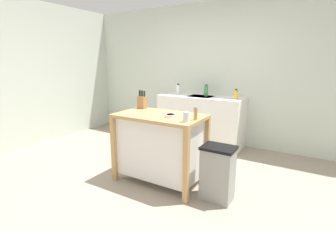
{
  "coord_description": "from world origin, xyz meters",
  "views": [
    {
      "loc": [
        1.66,
        -2.33,
        1.54
      ],
      "look_at": [
        0.02,
        0.39,
        0.84
      ],
      "focal_mm": 26.51,
      "sensor_mm": 36.0,
      "label": 1
    }
  ],
  "objects_px": {
    "sink_faucet": "(204,89)",
    "bottle_dish_soap": "(236,94)",
    "drinking_cup": "(186,117)",
    "trash_bin": "(218,173)",
    "bottle_hand_soap": "(178,89)",
    "kitchen_island": "(160,145)",
    "knife_block": "(142,102)",
    "bowl_ceramic_wide": "(171,116)",
    "pepper_grinder": "(196,113)",
    "bottle_spray_cleaner": "(206,91)"
  },
  "relations": [
    {
      "from": "sink_faucet",
      "to": "bottle_dish_soap",
      "type": "bearing_deg",
      "value": -14.99
    },
    {
      "from": "drinking_cup",
      "to": "bottle_dish_soap",
      "type": "xyz_separation_m",
      "value": [
        0.03,
        1.79,
        0.04
      ]
    },
    {
      "from": "drinking_cup",
      "to": "trash_bin",
      "type": "height_order",
      "value": "drinking_cup"
    },
    {
      "from": "drinking_cup",
      "to": "bottle_hand_soap",
      "type": "bearing_deg",
      "value": 120.96
    },
    {
      "from": "kitchen_island",
      "to": "bottle_dish_soap",
      "type": "height_order",
      "value": "bottle_dish_soap"
    },
    {
      "from": "kitchen_island",
      "to": "drinking_cup",
      "type": "relative_size",
      "value": 9.74
    },
    {
      "from": "drinking_cup",
      "to": "knife_block",
      "type": "bearing_deg",
      "value": 156.08
    },
    {
      "from": "bowl_ceramic_wide",
      "to": "pepper_grinder",
      "type": "height_order",
      "value": "pepper_grinder"
    },
    {
      "from": "bowl_ceramic_wide",
      "to": "drinking_cup",
      "type": "relative_size",
      "value": 1.14
    },
    {
      "from": "kitchen_island",
      "to": "sink_faucet",
      "type": "bearing_deg",
      "value": 95.19
    },
    {
      "from": "knife_block",
      "to": "bottle_spray_cleaner",
      "type": "relative_size",
      "value": 1.18
    },
    {
      "from": "trash_bin",
      "to": "sink_faucet",
      "type": "height_order",
      "value": "sink_faucet"
    },
    {
      "from": "drinking_cup",
      "to": "sink_faucet",
      "type": "height_order",
      "value": "sink_faucet"
    },
    {
      "from": "bowl_ceramic_wide",
      "to": "drinking_cup",
      "type": "xyz_separation_m",
      "value": [
        0.26,
        -0.11,
        0.04
      ]
    },
    {
      "from": "drinking_cup",
      "to": "bottle_spray_cleaner",
      "type": "distance_m",
      "value": 1.91
    },
    {
      "from": "bowl_ceramic_wide",
      "to": "drinking_cup",
      "type": "bearing_deg",
      "value": -23.24
    },
    {
      "from": "bowl_ceramic_wide",
      "to": "bottle_spray_cleaner",
      "type": "xyz_separation_m",
      "value": [
        -0.26,
        1.72,
        0.1
      ]
    },
    {
      "from": "drinking_cup",
      "to": "bottle_hand_soap",
      "type": "xyz_separation_m",
      "value": [
        -1.1,
        1.84,
        0.06
      ]
    },
    {
      "from": "pepper_grinder",
      "to": "bottle_dish_soap",
      "type": "distance_m",
      "value": 1.65
    },
    {
      "from": "kitchen_island",
      "to": "sink_faucet",
      "type": "distance_m",
      "value": 1.87
    },
    {
      "from": "kitchen_island",
      "to": "bottle_spray_cleaner",
      "type": "xyz_separation_m",
      "value": [
        -0.07,
        1.66,
        0.51
      ]
    },
    {
      "from": "knife_block",
      "to": "bottle_hand_soap",
      "type": "xyz_separation_m",
      "value": [
        -0.22,
        1.45,
        0.02
      ]
    },
    {
      "from": "pepper_grinder",
      "to": "kitchen_island",
      "type": "bearing_deg",
      "value": 176.3
    },
    {
      "from": "bottle_dish_soap",
      "to": "bottle_spray_cleaner",
      "type": "height_order",
      "value": "bottle_spray_cleaner"
    },
    {
      "from": "kitchen_island",
      "to": "knife_block",
      "type": "height_order",
      "value": "knife_block"
    },
    {
      "from": "bowl_ceramic_wide",
      "to": "sink_faucet",
      "type": "bearing_deg",
      "value": 100.86
    },
    {
      "from": "knife_block",
      "to": "sink_faucet",
      "type": "height_order",
      "value": "knife_block"
    },
    {
      "from": "drinking_cup",
      "to": "bottle_dish_soap",
      "type": "relative_size",
      "value": 0.66
    },
    {
      "from": "bowl_ceramic_wide",
      "to": "bottle_hand_soap",
      "type": "xyz_separation_m",
      "value": [
        -0.85,
        1.73,
        0.1
      ]
    },
    {
      "from": "drinking_cup",
      "to": "pepper_grinder",
      "type": "distance_m",
      "value": 0.15
    },
    {
      "from": "bottle_spray_cleaner",
      "to": "drinking_cup",
      "type": "bearing_deg",
      "value": -74.14
    },
    {
      "from": "bowl_ceramic_wide",
      "to": "bottle_dish_soap",
      "type": "height_order",
      "value": "bottle_dish_soap"
    },
    {
      "from": "bottle_dish_soap",
      "to": "sink_faucet",
      "type": "bearing_deg",
      "value": 165.01
    },
    {
      "from": "knife_block",
      "to": "drinking_cup",
      "type": "xyz_separation_m",
      "value": [
        0.88,
        -0.39,
        -0.04
      ]
    },
    {
      "from": "bowl_ceramic_wide",
      "to": "trash_bin",
      "type": "relative_size",
      "value": 0.2
    },
    {
      "from": "kitchen_island",
      "to": "trash_bin",
      "type": "bearing_deg",
      "value": -2.78
    },
    {
      "from": "kitchen_island",
      "to": "sink_faucet",
      "type": "xyz_separation_m",
      "value": [
        -0.16,
        1.79,
        0.52
      ]
    },
    {
      "from": "trash_bin",
      "to": "bottle_spray_cleaner",
      "type": "height_order",
      "value": "bottle_spray_cleaner"
    },
    {
      "from": "kitchen_island",
      "to": "drinking_cup",
      "type": "distance_m",
      "value": 0.66
    },
    {
      "from": "kitchen_island",
      "to": "bottle_hand_soap",
      "type": "xyz_separation_m",
      "value": [
        -0.65,
        1.67,
        0.51
      ]
    },
    {
      "from": "pepper_grinder",
      "to": "bottle_hand_soap",
      "type": "height_order",
      "value": "bottle_hand_soap"
    },
    {
      "from": "bottle_spray_cleaner",
      "to": "bowl_ceramic_wide",
      "type": "bearing_deg",
      "value": -81.33
    },
    {
      "from": "bowl_ceramic_wide",
      "to": "knife_block",
      "type": "bearing_deg",
      "value": 155.8
    },
    {
      "from": "trash_bin",
      "to": "knife_block",
      "type": "bearing_deg",
      "value": 168.19
    },
    {
      "from": "pepper_grinder",
      "to": "bottle_hand_soap",
      "type": "distance_m",
      "value": 2.05
    },
    {
      "from": "bowl_ceramic_wide",
      "to": "bottle_hand_soap",
      "type": "bearing_deg",
      "value": 116.06
    },
    {
      "from": "knife_block",
      "to": "pepper_grinder",
      "type": "height_order",
      "value": "knife_block"
    },
    {
      "from": "knife_block",
      "to": "drinking_cup",
      "type": "bearing_deg",
      "value": -23.92
    },
    {
      "from": "bowl_ceramic_wide",
      "to": "sink_faucet",
      "type": "height_order",
      "value": "sink_faucet"
    },
    {
      "from": "pepper_grinder",
      "to": "sink_faucet",
      "type": "height_order",
      "value": "sink_faucet"
    }
  ]
}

